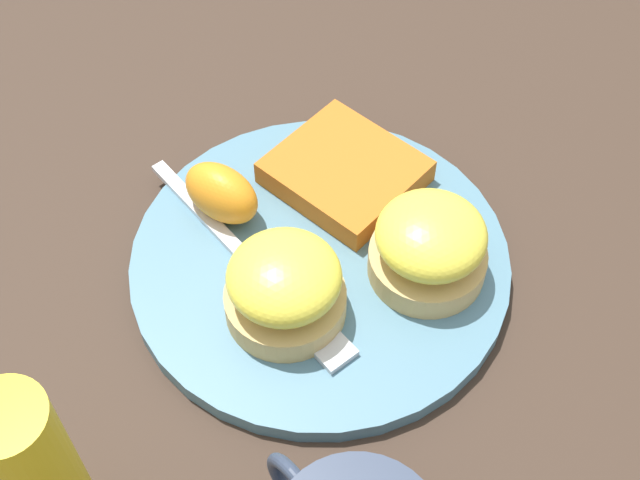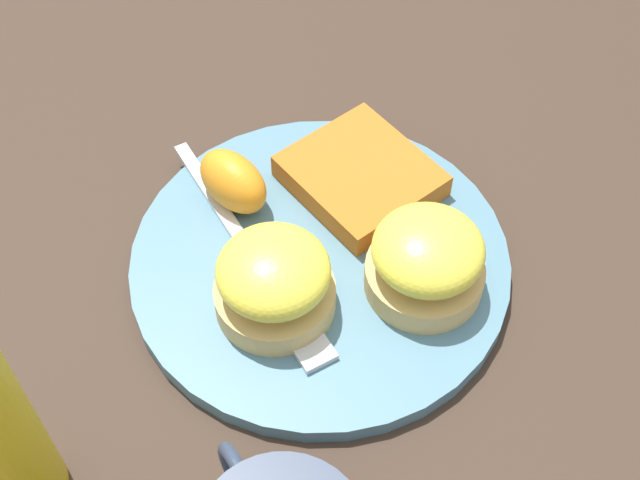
% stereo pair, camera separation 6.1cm
% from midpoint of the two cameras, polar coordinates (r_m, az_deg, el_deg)
% --- Properties ---
extents(ground_plane, '(1.10, 1.10, 0.00)m').
position_cam_midpoint_polar(ground_plane, '(0.64, 2.74, -2.02)').
color(ground_plane, '#38281E').
extents(plate, '(0.27, 0.27, 0.01)m').
position_cam_midpoint_polar(plate, '(0.63, 2.76, -1.65)').
color(plate, slate).
rests_on(plate, ground_plane).
extents(sandwich_benedict_left, '(0.08, 0.08, 0.06)m').
position_cam_midpoint_polar(sandwich_benedict_left, '(0.58, 0.04, -2.85)').
color(sandwich_benedict_left, tan).
rests_on(sandwich_benedict_left, plate).
extents(sandwich_benedict_right, '(0.08, 0.08, 0.06)m').
position_cam_midpoint_polar(sandwich_benedict_right, '(0.60, 9.75, -1.47)').
color(sandwich_benedict_right, tan).
rests_on(sandwich_benedict_right, plate).
extents(hashbrown_patty, '(0.11, 0.11, 0.02)m').
position_cam_midpoint_polar(hashbrown_patty, '(0.67, 5.26, 3.94)').
color(hashbrown_patty, '#BB621D').
rests_on(hashbrown_patty, plate).
extents(orange_wedge, '(0.07, 0.05, 0.04)m').
position_cam_midpoint_polar(orange_wedge, '(0.64, -2.89, 3.60)').
color(orange_wedge, orange).
rests_on(orange_wedge, plate).
extents(fork, '(0.22, 0.02, 0.00)m').
position_cam_midpoint_polar(fork, '(0.62, -1.38, -1.57)').
color(fork, silver).
rests_on(fork, plate).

